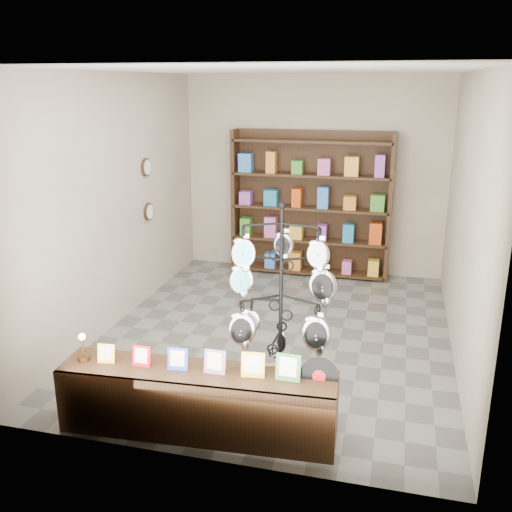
{
  "coord_description": "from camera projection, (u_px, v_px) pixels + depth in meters",
  "views": [
    {
      "loc": [
        1.31,
        -6.15,
        2.88
      ],
      "look_at": [
        -0.01,
        -1.0,
        1.25
      ],
      "focal_mm": 40.0,
      "sensor_mm": 36.0,
      "label": 1
    }
  ],
  "objects": [
    {
      "name": "back_shelving",
      "position": [
        310.0,
        209.0,
        8.67
      ],
      "size": [
        2.42,
        0.36,
        2.2
      ],
      "color": "black",
      "rests_on": "ground"
    },
    {
      "name": "display_tree",
      "position": [
        281.0,
        296.0,
        4.88
      ],
      "size": [
        1.0,
        0.92,
        1.95
      ],
      "rotation": [
        0.0,
        0.0,
        0.14
      ],
      "color": "black",
      "rests_on": "ground"
    },
    {
      "name": "room_envelope",
      "position": [
        279.0,
        179.0,
        6.31
      ],
      "size": [
        5.0,
        5.0,
        5.0
      ],
      "color": "#BCAD97",
      "rests_on": "ground"
    },
    {
      "name": "ground",
      "position": [
        277.0,
        332.0,
        6.85
      ],
      "size": [
        5.0,
        5.0,
        0.0
      ],
      "primitive_type": "plane",
      "color": "slate",
      "rests_on": "ground"
    },
    {
      "name": "front_shelf",
      "position": [
        198.0,
        401.0,
        4.82
      ],
      "size": [
        2.37,
        0.62,
        0.83
      ],
      "rotation": [
        0.0,
        0.0,
        0.06
      ],
      "color": "black",
      "rests_on": "ground"
    },
    {
      "name": "wall_clocks",
      "position": [
        148.0,
        190.0,
        7.62
      ],
      "size": [
        0.03,
        0.24,
        0.84
      ],
      "color": "black",
      "rests_on": "ground"
    }
  ]
}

